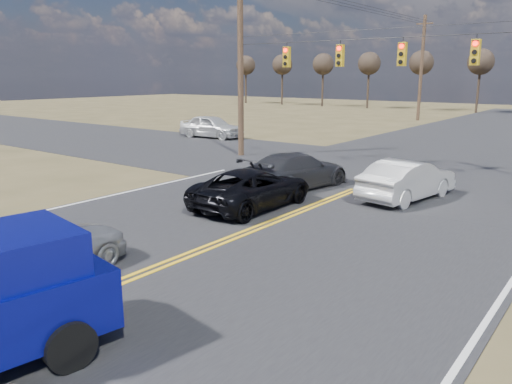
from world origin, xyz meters
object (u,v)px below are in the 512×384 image
Objects in this scene: silver_suv at (33,248)px; white_car_queue at (407,180)px; black_suv at (253,188)px; cross_car_west at (211,126)px; dgrey_car_queue at (296,171)px.

silver_suv is 12.68m from white_car_queue.
silver_suv is at bearing 89.82° from black_suv.
black_suv is 19.56m from cross_car_west.
cross_car_west reaches higher than black_suv.
cross_car_west is at bearing -43.25° from black_suv.
silver_suv reaches higher than black_suv.
cross_car_west reaches higher than silver_suv.
white_car_queue is at bearing -109.76° from silver_suv.
white_car_queue is 4.29m from dgrey_car_queue.
white_car_queue is at bearing -122.63° from cross_car_west.
cross_car_west is at bearing -58.56° from silver_suv.
white_car_queue reaches higher than silver_suv.
white_car_queue is 20.18m from cross_car_west.
silver_suv is 7.81m from black_suv.
black_suv is at bearing 58.06° from white_car_queue.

